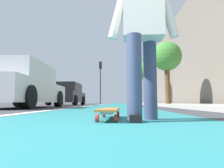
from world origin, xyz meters
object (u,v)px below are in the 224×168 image
Objects in this scene: street_tree_far at (147,71)px; street_tree_mid at (167,57)px; skater_person at (143,27)px; traffic_light at (100,75)px; skateboard at (109,110)px; parked_car_near at (23,87)px; parked_car_mid at (67,95)px.

street_tree_mid is at bearing 180.00° from street_tree_far.
traffic_light reaches higher than skater_person.
skateboard is 19.13m from street_tree_far.
skateboard is 0.19× the size of parked_car_near.
parked_car_near is 1.11× the size of parked_car_mid.
traffic_light reaches higher than skateboard.
skater_person is 0.40× the size of parked_car_mid.
skateboard is 0.18× the size of traffic_light.
parked_car_near is 15.67m from street_tree_far.
skater_person reaches higher than skateboard.
street_tree_far is at bearing -99.79° from traffic_light.
street_tree_far reaches higher than parked_car_near.
street_tree_mid is (5.52, -6.28, 2.26)m from parked_car_near.
traffic_light is 10.68m from street_tree_mid.
traffic_light reaches higher than parked_car_near.
street_tree_far is (7.41, -6.49, 2.75)m from parked_car_mid.
street_tree_far reaches higher than parked_car_mid.
parked_car_mid is (11.31, 3.71, -0.23)m from skater_person.
traffic_light is 1.20× the size of street_tree_mid.
skater_person is 10.71m from street_tree_mid.
traffic_light reaches higher than street_tree_far.
skater_person reaches higher than parked_car_mid.
skater_person is 0.42× the size of street_tree_mid.
parked_car_mid is (11.17, 3.37, 0.62)m from skateboard.
street_tree_far is at bearing -24.01° from parked_car_near.
skater_person is at bearing 171.56° from street_tree_far.
skateboard is 5.51m from parked_car_near.
skateboard is at bearing 170.46° from street_tree_far.
street_tree_far is at bearing -9.54° from skateboard.
traffic_light is at bearing 6.44° from skater_person.
parked_car_near is at bearing 131.31° from street_tree_mid.
parked_car_near is at bearing 155.99° from street_tree_far.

